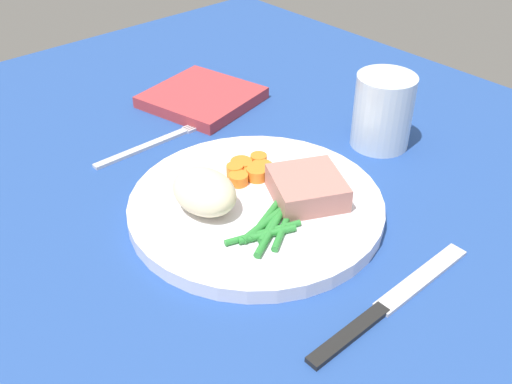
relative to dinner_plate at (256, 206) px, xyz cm
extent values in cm
cube|color=#234793|center=(3.22, 2.74, -1.80)|extent=(120.00, 90.00, 2.00)
cylinder|color=white|center=(0.00, 0.00, 0.00)|extent=(26.47, 26.47, 1.60)
cube|color=#B2756B|center=(3.57, 4.17, 2.08)|extent=(9.55, 9.46, 2.56)
ellipsoid|color=beige|center=(-2.38, -4.77, 2.85)|extent=(7.40, 5.62, 4.10)
cylinder|color=orange|center=(-2.89, 2.72, 1.44)|extent=(2.33, 2.33, 1.28)
cylinder|color=orange|center=(-4.91, 4.78, 1.40)|extent=(1.87, 1.87, 1.20)
cylinder|color=orange|center=(-4.96, 1.32, 1.44)|extent=(1.85, 1.85, 1.27)
cylinder|color=orange|center=(-3.24, 3.70, 1.37)|extent=(2.49, 2.49, 1.15)
cylinder|color=orange|center=(-5.53, 2.95, 1.30)|extent=(2.45, 2.45, 1.00)
cylinder|color=orange|center=(-3.71, 3.18, 1.24)|extent=(2.23, 2.23, 0.88)
cylinder|color=orange|center=(-3.48, 0.58, 1.38)|extent=(2.09, 2.09, 1.16)
cylinder|color=#2D8C38|center=(5.19, -3.20, 1.15)|extent=(2.72, 5.62, 0.70)
cylinder|color=#2D8C38|center=(5.48, -1.37, 1.14)|extent=(4.11, 6.02, 0.67)
cylinder|color=#2D8C38|center=(5.19, -2.84, 1.16)|extent=(3.93, 6.62, 0.72)
cylinder|color=#2D8C38|center=(3.83, -2.13, 1.19)|extent=(1.98, 6.99, 0.78)
cylinder|color=#2D8C38|center=(4.26, -1.66, 1.14)|extent=(3.26, 5.74, 0.68)
cylinder|color=#2D8C38|center=(4.71, -3.28, 1.11)|extent=(3.04, 7.61, 0.61)
cylinder|color=#2D8C38|center=(3.41, -1.45, 1.16)|extent=(3.56, 7.19, 0.72)
cube|color=silver|center=(-18.73, -2.00, -0.60)|extent=(1.00, 13.00, 0.40)
cube|color=silver|center=(-19.33, 6.30, -0.60)|extent=(0.24, 3.60, 0.40)
cube|color=silver|center=(-18.93, 6.30, -0.60)|extent=(0.24, 3.60, 0.40)
cube|color=silver|center=(-18.53, 6.30, -0.60)|extent=(0.24, 3.60, 0.40)
cube|color=silver|center=(-18.13, 6.30, -0.60)|extent=(0.24, 3.60, 0.40)
cube|color=black|center=(17.57, -5.50, -0.60)|extent=(1.30, 9.00, 0.64)
cube|color=silver|center=(17.57, 4.50, -0.60)|extent=(1.70, 12.00, 0.40)
cylinder|color=silver|center=(-0.36, 20.74, 3.71)|extent=(7.12, 7.12, 9.03)
cylinder|color=silver|center=(-0.36, 20.74, 1.29)|extent=(6.55, 6.55, 4.18)
cube|color=#B2383D|center=(-23.89, 11.21, 0.00)|extent=(16.22, 16.00, 1.59)
camera|label=1|loc=(36.64, -32.66, 36.68)|focal=41.31mm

